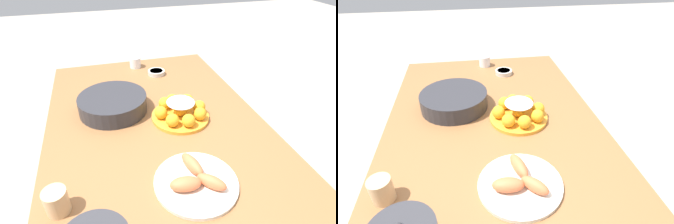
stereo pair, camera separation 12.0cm
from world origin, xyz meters
The scene contains 8 objects.
ground_plane centered at (0.00, 0.00, 0.00)m, with size 12.00×12.00×0.00m, color #B2A899.
dining_table centered at (0.00, 0.00, 0.69)m, with size 1.47×0.97×0.78m.
cake_plate centered at (-0.01, -0.12, 0.82)m, with size 0.27×0.27×0.10m.
serving_bowl centered at (0.14, 0.18, 0.82)m, with size 0.33×0.33×0.08m.
sauce_bowl centered at (0.48, -0.12, 0.79)m, with size 0.10×0.10×0.03m.
seafood_platter centered at (-0.40, -0.04, 0.80)m, with size 0.29×0.29×0.06m.
cup_near centered at (0.62, -0.01, 0.81)m, with size 0.07×0.07×0.07m.
cup_far centered at (-0.39, 0.40, 0.82)m, with size 0.07×0.07×0.08m.
Camera 2 is at (-0.99, 0.09, 1.48)m, focal length 28.00 mm.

